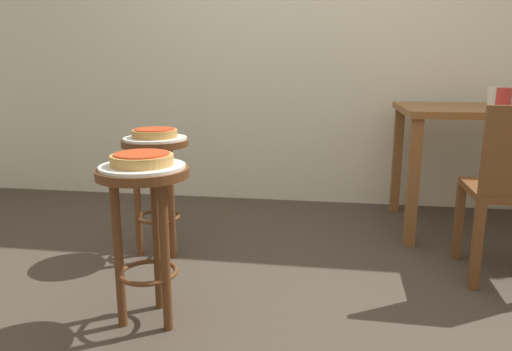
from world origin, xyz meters
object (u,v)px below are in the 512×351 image
(stool_middle, at_px, (145,211))
(stool_leftside, at_px, (157,171))
(serving_plate_middle, at_px, (142,166))
(pizza_leftside, at_px, (155,133))
(cup_far_edge, at_px, (493,96))
(cup_near_edge, at_px, (503,99))
(serving_plate_leftside, at_px, (155,138))
(dining_table, at_px, (487,126))
(pizza_middle, at_px, (142,159))

(stool_middle, distance_m, stool_leftside, 0.73)
(serving_plate_middle, bearing_deg, pizza_leftside, 107.00)
(stool_leftside, height_order, cup_far_edge, cup_far_edge)
(cup_far_edge, bearing_deg, pizza_leftside, -157.14)
(serving_plate_middle, distance_m, cup_near_edge, 2.01)
(pizza_leftside, height_order, cup_near_edge, cup_near_edge)
(serving_plate_middle, relative_size, cup_near_edge, 2.66)
(serving_plate_leftside, relative_size, dining_table, 0.32)
(serving_plate_middle, relative_size, serving_plate_leftside, 0.98)
(serving_plate_middle, xyz_separation_m, dining_table, (1.63, 1.37, 0.02))
(pizza_middle, height_order, cup_far_edge, cup_far_edge)
(stool_middle, relative_size, serving_plate_leftside, 1.92)
(serving_plate_middle, height_order, stool_leftside, serving_plate_middle)
(dining_table, height_order, cup_near_edge, cup_near_edge)
(cup_near_edge, relative_size, cup_far_edge, 1.07)
(serving_plate_middle, distance_m, dining_table, 2.13)
(pizza_middle, bearing_deg, stool_leftside, 107.00)
(stool_middle, xyz_separation_m, serving_plate_middle, (-0.00, -0.00, 0.18))
(dining_table, xyz_separation_m, cup_far_edge, (0.06, 0.13, 0.17))
(cup_far_edge, bearing_deg, dining_table, -113.38)
(pizza_leftside, bearing_deg, cup_far_edge, 22.86)
(serving_plate_middle, height_order, pizza_leftside, pizza_leftside)
(cup_far_edge, bearing_deg, stool_middle, -138.37)
(pizza_leftside, distance_m, dining_table, 1.97)
(dining_table, bearing_deg, pizza_leftside, -160.00)
(dining_table, bearing_deg, pizza_middle, -139.97)
(serving_plate_leftside, height_order, dining_table, dining_table)
(serving_plate_leftside, bearing_deg, pizza_middle, -73.00)
(pizza_leftside, height_order, dining_table, dining_table)
(stool_middle, relative_size, dining_table, 0.62)
(cup_near_edge, bearing_deg, pizza_middle, -144.74)
(stool_leftside, bearing_deg, pizza_middle, -73.00)
(cup_near_edge, bearing_deg, pizza_leftside, -166.11)
(serving_plate_leftside, distance_m, cup_far_edge, 2.08)
(serving_plate_middle, relative_size, cup_far_edge, 2.84)
(serving_plate_middle, height_order, serving_plate_leftside, same)
(dining_table, relative_size, cup_far_edge, 9.03)
(pizza_leftside, bearing_deg, serving_plate_leftside, 90.00)
(stool_leftside, distance_m, cup_far_edge, 2.10)
(pizza_middle, distance_m, pizza_leftside, 0.73)
(dining_table, bearing_deg, serving_plate_middle, -139.97)
(pizza_middle, height_order, cup_near_edge, cup_near_edge)
(dining_table, distance_m, cup_far_edge, 0.22)
(stool_middle, bearing_deg, cup_far_edge, 41.63)
(pizza_middle, distance_m, serving_plate_leftside, 0.73)
(cup_far_edge, bearing_deg, stool_leftside, -157.14)
(pizza_middle, bearing_deg, stool_middle, 14.04)
(serving_plate_leftside, xyz_separation_m, pizza_leftside, (0.00, -0.00, 0.03))
(dining_table, bearing_deg, stool_middle, -139.97)
(serving_plate_leftside, bearing_deg, dining_table, 20.00)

